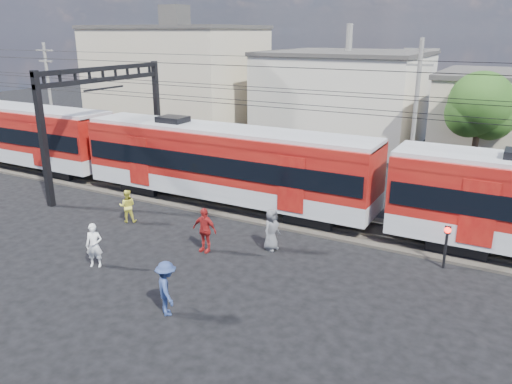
% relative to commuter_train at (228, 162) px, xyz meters
% --- Properties ---
extents(ground, '(120.00, 120.00, 0.00)m').
position_rel_commuter_train_xyz_m(ground, '(1.79, -8.00, -2.40)').
color(ground, black).
rests_on(ground, ground).
extents(track_bed, '(70.00, 3.40, 0.12)m').
position_rel_commuter_train_xyz_m(track_bed, '(1.79, 0.00, -2.34)').
color(track_bed, '#2D2823').
rests_on(track_bed, ground).
extents(rail_near, '(70.00, 0.12, 0.12)m').
position_rel_commuter_train_xyz_m(rail_near, '(1.79, -0.75, -2.22)').
color(rail_near, '#59544C').
rests_on(rail_near, track_bed).
extents(rail_far, '(70.00, 0.12, 0.12)m').
position_rel_commuter_train_xyz_m(rail_far, '(1.79, 0.75, -2.22)').
color(rail_far, '#59544C').
rests_on(rail_far, track_bed).
extents(commuter_train, '(50.30, 3.08, 4.17)m').
position_rel_commuter_train_xyz_m(commuter_train, '(0.00, 0.00, 0.00)').
color(commuter_train, black).
rests_on(commuter_train, ground).
extents(catenary, '(70.00, 9.30, 7.52)m').
position_rel_commuter_train_xyz_m(catenary, '(-6.86, -0.00, 2.73)').
color(catenary, black).
rests_on(catenary, ground).
extents(building_west, '(14.28, 10.20, 9.30)m').
position_rel_commuter_train_xyz_m(building_west, '(-15.21, 16.00, 2.25)').
color(building_west, '#BCAE90').
rests_on(building_west, ground).
extents(building_midwest, '(12.24, 12.24, 7.30)m').
position_rel_commuter_train_xyz_m(building_midwest, '(-0.21, 19.00, 1.25)').
color(building_midwest, beige).
rests_on(building_midwest, ground).
extents(utility_pole_mid, '(1.80, 0.24, 8.50)m').
position_rel_commuter_train_xyz_m(utility_pole_mid, '(7.79, 7.00, 2.13)').
color(utility_pole_mid, slate).
rests_on(utility_pole_mid, ground).
extents(utility_pole_west, '(1.80, 0.24, 8.00)m').
position_rel_commuter_train_xyz_m(utility_pole_west, '(-20.21, 6.00, 1.88)').
color(utility_pole_west, slate).
rests_on(utility_pole_west, ground).
extents(tree_near, '(3.82, 3.64, 6.72)m').
position_rel_commuter_train_xyz_m(tree_near, '(10.97, 10.09, 2.26)').
color(tree_near, '#382619').
rests_on(tree_near, ground).
extents(pedestrian_a, '(0.76, 0.67, 1.76)m').
position_rel_commuter_train_xyz_m(pedestrian_a, '(-0.84, -8.56, -1.52)').
color(pedestrian_a, white).
rests_on(pedestrian_a, ground).
extents(pedestrian_b, '(0.99, 0.94, 1.61)m').
position_rel_commuter_train_xyz_m(pedestrian_b, '(-3.04, -4.30, -1.60)').
color(pedestrian_b, '#DCD444').
rests_on(pedestrian_b, ground).
extents(pedestrian_c, '(1.35, 1.30, 1.85)m').
position_rel_commuter_train_xyz_m(pedestrian_c, '(3.82, -9.98, -1.48)').
color(pedestrian_c, navy).
rests_on(pedestrian_c, ground).
extents(pedestrian_d, '(1.12, 0.47, 1.91)m').
position_rel_commuter_train_xyz_m(pedestrian_d, '(2.14, -5.34, -1.45)').
color(pedestrian_d, maroon).
rests_on(pedestrian_d, ground).
extents(pedestrian_e, '(0.71, 0.96, 1.80)m').
position_rel_commuter_train_xyz_m(pedestrian_e, '(4.51, -3.85, -1.50)').
color(pedestrian_e, '#525358').
rests_on(pedestrian_e, ground).
extents(crossing_signal, '(0.26, 0.26, 1.75)m').
position_rel_commuter_train_xyz_m(crossing_signal, '(11.19, -2.18, -1.19)').
color(crossing_signal, black).
rests_on(crossing_signal, ground).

